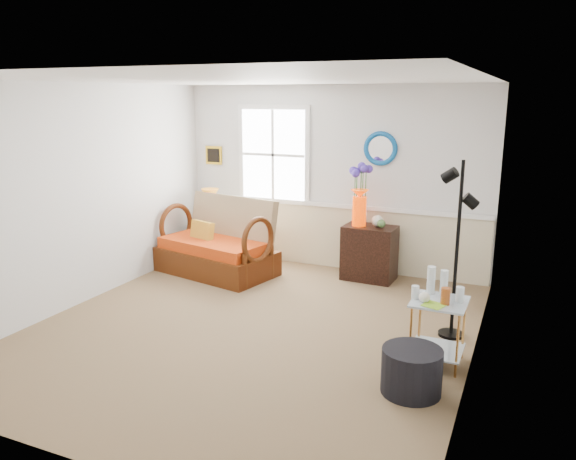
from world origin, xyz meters
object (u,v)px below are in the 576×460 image
at_px(cabinet, 369,253).
at_px(floor_lamp, 457,251).
at_px(loveseat, 216,237).
at_px(side_table, 438,332).
at_px(ottoman, 412,371).
at_px(lamp_stand, 213,238).

bearing_deg(cabinet, floor_lamp, -45.75).
bearing_deg(loveseat, cabinet, 28.62).
distance_m(side_table, ottoman, 0.65).
xyz_separation_m(side_table, ottoman, (-0.11, -0.63, -0.11)).
height_order(loveseat, side_table, loveseat).
bearing_deg(side_table, floor_lamp, 86.66).
bearing_deg(cabinet, lamp_stand, -179.22).
height_order(floor_lamp, ottoman, floor_lamp).
height_order(lamp_stand, floor_lamp, floor_lamp).
relative_size(floor_lamp, ottoman, 3.61).
height_order(cabinet, side_table, cabinet).
relative_size(loveseat, ottoman, 3.17).
bearing_deg(loveseat, lamp_stand, 137.25).
bearing_deg(loveseat, floor_lamp, -2.11).
bearing_deg(lamp_stand, cabinet, -1.73).
bearing_deg(side_table, lamp_stand, 149.38).
distance_m(lamp_stand, floor_lamp, 4.16).
bearing_deg(cabinet, ottoman, -64.96).
relative_size(cabinet, ottoman, 1.46).
relative_size(loveseat, floor_lamp, 0.88).
relative_size(loveseat, side_table, 2.60).
bearing_deg(side_table, loveseat, 154.72).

